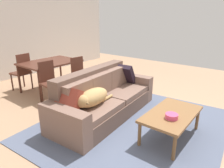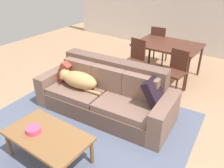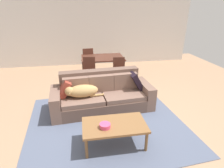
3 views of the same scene
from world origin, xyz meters
The scene contains 13 objects.
ground_plane centered at (0.00, 0.00, 0.00)m, with size 10.00×10.00×0.00m, color tan.
back_partition centered at (0.00, 4.00, 1.35)m, with size 8.00×0.12×2.70m, color silver.
area_rug centered at (-0.18, -0.51, 0.01)m, with size 3.19×2.88×0.01m, color slate.
couch centered at (-0.19, 0.16, 0.33)m, with size 2.41×1.08×0.89m.
dog_on_left_cushion centered at (-0.67, -0.01, 0.56)m, with size 0.86×0.38×0.28m.
throw_pillow_by_left_arm centered at (-1.04, 0.14, 0.59)m, with size 0.15×0.40×0.40m, color brown.
throw_pillow_by_right_arm centered at (0.66, 0.27, 0.62)m, with size 0.12×0.45×0.45m, color black.
coffee_table centered at (-0.13, -1.18, 0.38)m, with size 1.10×0.63×0.43m.
bowl_on_coffee_table centered at (-0.30, -1.24, 0.46)m, with size 0.19×0.19×0.07m, color #EA4C7F.
dining_table centered at (0.07, 2.12, 0.69)m, with size 1.37×0.98×0.75m.
dining_chair_near_left centered at (-0.41, 1.51, 0.50)m, with size 0.43×0.43×0.91m.
dining_chair_near_right centered at (0.51, 1.53, 0.48)m, with size 0.44×0.44×0.86m.
dining_chair_far_left centered at (-0.40, 2.68, 0.53)m, with size 0.45×0.45×0.96m.
Camera 2 is at (1.83, -2.54, 2.35)m, focal length 36.74 mm.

